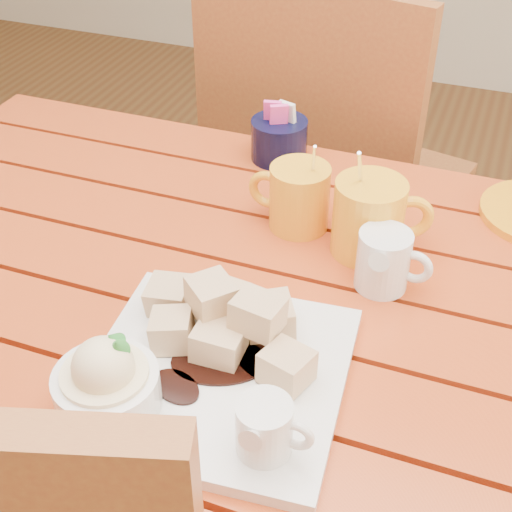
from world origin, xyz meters
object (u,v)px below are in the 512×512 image
at_px(coffee_mug_left, 298,196).
at_px(table, 234,354).
at_px(dessert_plate, 190,366).
at_px(chair_far, 326,176).
at_px(coffee_mug_right, 371,217).

bearing_deg(coffee_mug_left, table, -95.51).
bearing_deg(dessert_plate, table, 96.56).
bearing_deg(chair_far, coffee_mug_right, 122.88).
relative_size(dessert_plate, chair_far, 0.30).
distance_m(dessert_plate, chair_far, 0.84).
xyz_separation_m(table, dessert_plate, (0.02, -0.16, 0.14)).
bearing_deg(chair_far, dessert_plate, 107.26).
bearing_deg(chair_far, coffee_mug_left, 111.93).
relative_size(coffee_mug_left, coffee_mug_right, 0.89).
bearing_deg(coffee_mug_right, coffee_mug_left, 146.49).
relative_size(table, chair_far, 1.23).
height_order(coffee_mug_right, chair_far, chair_far).
distance_m(coffee_mug_right, chair_far, 0.59).
distance_m(dessert_plate, coffee_mug_left, 0.33).
height_order(coffee_mug_left, coffee_mug_right, coffee_mug_right).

